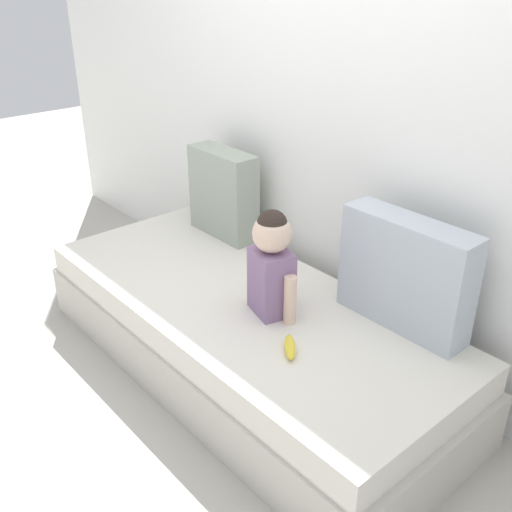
# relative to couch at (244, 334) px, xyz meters

# --- Properties ---
(ground_plane) EXTENTS (12.00, 12.00, 0.00)m
(ground_plane) POSITION_rel_couch_xyz_m (0.00, 0.00, -0.21)
(ground_plane) COLOR #B2ADA3
(back_wall) EXTENTS (5.46, 0.10, 2.44)m
(back_wall) POSITION_rel_couch_xyz_m (0.00, 0.60, 1.01)
(back_wall) COLOR white
(back_wall) RESTS_ON ground
(couch) EXTENTS (2.26, 0.95, 0.42)m
(couch) POSITION_rel_couch_xyz_m (0.00, 0.00, 0.00)
(couch) COLOR beige
(couch) RESTS_ON ground
(throw_pillow_left) EXTENTS (0.44, 0.16, 0.50)m
(throw_pillow_left) POSITION_rel_couch_xyz_m (-0.62, 0.37, 0.46)
(throw_pillow_left) COLOR #99A393
(throw_pillow_left) RESTS_ON couch
(throw_pillow_right) EXTENTS (0.60, 0.16, 0.49)m
(throw_pillow_right) POSITION_rel_couch_xyz_m (0.62, 0.37, 0.46)
(throw_pillow_right) COLOR #B2BCC6
(throw_pillow_right) RESTS_ON couch
(toddler) EXTENTS (0.30, 0.20, 0.50)m
(toddler) POSITION_rel_couch_xyz_m (0.18, 0.01, 0.47)
(toddler) COLOR gray
(toddler) RESTS_ON couch
(banana) EXTENTS (0.16, 0.14, 0.04)m
(banana) POSITION_rel_couch_xyz_m (0.46, -0.14, 0.23)
(banana) COLOR yellow
(banana) RESTS_ON couch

